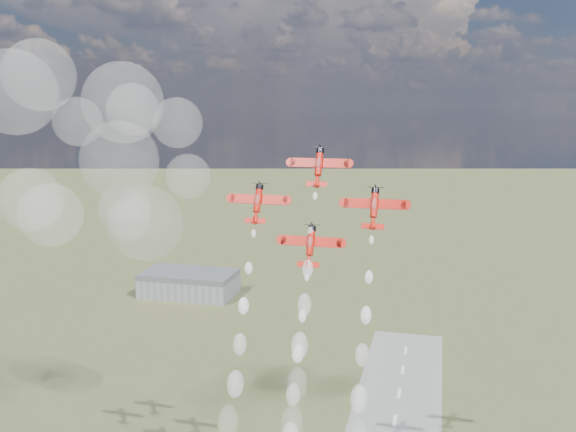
{
  "coord_description": "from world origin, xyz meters",
  "views": [
    {
      "loc": [
        11.08,
        -118.4,
        102.46
      ],
      "look_at": [
        -21.31,
        10.13,
        78.33
      ],
      "focal_mm": 38.0,
      "sensor_mm": 36.0,
      "label": 1
    }
  ],
  "objects_px": {
    "plane_lead": "(319,166)",
    "plane_right": "(374,207)",
    "plane_left": "(258,202)",
    "hangar": "(189,283)",
    "plane_slot": "(310,245)"
  },
  "relations": [
    {
      "from": "plane_right",
      "to": "plane_slot",
      "type": "xyz_separation_m",
      "value": [
        -12.97,
        -4.17,
        -8.06
      ]
    },
    {
      "from": "hangar",
      "to": "plane_lead",
      "type": "distance_m",
      "value": 212.83
    },
    {
      "from": "hangar",
      "to": "plane_slot",
      "type": "xyz_separation_m",
      "value": [
        104.69,
        -174.16,
        66.55
      ]
    },
    {
      "from": "plane_lead",
      "to": "plane_slot",
      "type": "distance_m",
      "value": 18.15
    },
    {
      "from": "hangar",
      "to": "plane_lead",
      "type": "xyz_separation_m",
      "value": [
        104.69,
        -165.83,
        82.67
      ]
    },
    {
      "from": "hangar",
      "to": "plane_left",
      "type": "xyz_separation_m",
      "value": [
        91.72,
        -170.0,
        74.61
      ]
    },
    {
      "from": "hangar",
      "to": "plane_slot",
      "type": "relative_size",
      "value": 3.78
    },
    {
      "from": "plane_left",
      "to": "plane_right",
      "type": "distance_m",
      "value": 25.93
    },
    {
      "from": "plane_right",
      "to": "plane_lead",
      "type": "bearing_deg",
      "value": 162.19
    },
    {
      "from": "hangar",
      "to": "plane_right",
      "type": "distance_m",
      "value": 219.79
    },
    {
      "from": "plane_left",
      "to": "plane_right",
      "type": "relative_size",
      "value": 1.0
    },
    {
      "from": "hangar",
      "to": "plane_right",
      "type": "xyz_separation_m",
      "value": [
        117.66,
        -170.0,
        74.61
      ]
    },
    {
      "from": "plane_left",
      "to": "hangar",
      "type": "bearing_deg",
      "value": 118.35
    },
    {
      "from": "plane_lead",
      "to": "plane_right",
      "type": "height_order",
      "value": "plane_lead"
    },
    {
      "from": "plane_left",
      "to": "plane_right",
      "type": "bearing_deg",
      "value": 0.0
    }
  ]
}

